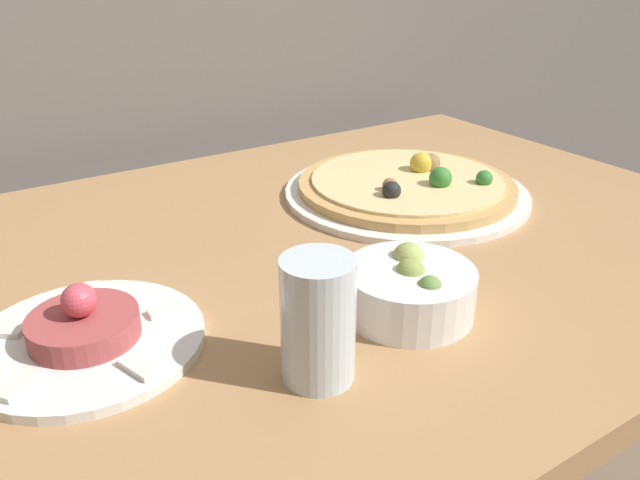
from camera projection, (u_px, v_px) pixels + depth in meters
name	position (u px, v px, depth m)	size (l,w,h in m)	color
dining_table	(322.00, 310.00, 0.85)	(1.18, 0.83, 0.74)	#AD7F51
pizza_plate	(407.00, 187.00, 0.94)	(0.37, 0.37, 0.06)	white
tartare_plate	(86.00, 335.00, 0.59)	(0.22, 0.22, 0.07)	white
small_bowl	(409.00, 289.00, 0.64)	(0.14, 0.14, 0.06)	white
drinking_glass	(318.00, 320.00, 0.53)	(0.07, 0.07, 0.12)	silver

